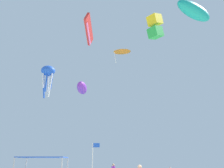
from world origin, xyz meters
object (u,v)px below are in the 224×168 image
(canopy_tent, at_px, (43,159))
(banner_flag, at_px, (93,161))
(kite_parafoil_red, at_px, (89,30))
(kite_inflatable_purple, at_px, (82,88))
(kite_inflatable_teal, at_px, (194,11))
(kite_octopus_blue, at_px, (48,72))
(kite_delta_orange, at_px, (122,50))
(kite_box_yellow, at_px, (155,26))

(canopy_tent, height_order, banner_flag, banner_flag)
(kite_parafoil_red, bearing_deg, kite_inflatable_purple, 15.04)
(kite_inflatable_teal, relative_size, kite_octopus_blue, 0.82)
(kite_inflatable_teal, bearing_deg, kite_inflatable_purple, -97.20)
(kite_delta_orange, xyz_separation_m, kite_inflatable_purple, (-6.93, 1.44, -6.58))
(canopy_tent, bearing_deg, kite_octopus_blue, 103.45)
(kite_inflatable_teal, distance_m, kite_box_yellow, 5.00)
(kite_parafoil_red, distance_m, kite_octopus_blue, 10.32)
(banner_flag, bearing_deg, kite_inflatable_purple, 98.27)
(kite_inflatable_purple, bearing_deg, kite_inflatable_teal, -151.77)
(kite_inflatable_teal, height_order, kite_octopus_blue, kite_octopus_blue)
(kite_box_yellow, relative_size, kite_inflatable_purple, 0.50)
(kite_inflatable_teal, distance_m, kite_delta_orange, 22.27)
(canopy_tent, xyz_separation_m, kite_box_yellow, (9.69, 5.05, 13.67))
(canopy_tent, relative_size, kite_parafoil_red, 0.59)
(kite_octopus_blue, xyz_separation_m, kite_inflatable_purple, (5.64, 1.78, -2.15))
(kite_box_yellow, xyz_separation_m, kite_octopus_blue, (-14.84, 16.49, 0.48))
(kite_inflatable_purple, bearing_deg, canopy_tent, 178.97)
(canopy_tent, xyz_separation_m, kite_octopus_blue, (-5.15, 21.54, 14.15))
(canopy_tent, height_order, kite_inflatable_purple, kite_inflatable_purple)
(kite_octopus_blue, bearing_deg, kite_parafoil_red, -68.98)
(canopy_tent, relative_size, kite_octopus_blue, 0.58)
(banner_flag, bearing_deg, kite_delta_orange, 78.16)
(kite_delta_orange, distance_m, kite_inflatable_purple, 9.66)
(kite_inflatable_teal, height_order, kite_inflatable_purple, kite_inflatable_teal)
(kite_parafoil_red, xyz_separation_m, kite_box_yellow, (7.83, -10.79, -5.45))
(kite_parafoil_red, height_order, kite_delta_orange, kite_parafoil_red)
(banner_flag, height_order, kite_octopus_blue, kite_octopus_blue)
(canopy_tent, relative_size, kite_delta_orange, 0.79)
(kite_delta_orange, relative_size, kite_box_yellow, 1.42)
(kite_inflatable_teal, relative_size, kite_box_yellow, 1.58)
(kite_delta_orange, xyz_separation_m, kite_octopus_blue, (-12.57, -0.34, -4.43))
(kite_inflatable_teal, bearing_deg, canopy_tent, -30.99)
(kite_inflatable_teal, xyz_separation_m, kite_parafoil_red, (-10.56, 14.91, 6.18))
(banner_flag, relative_size, kite_octopus_blue, 0.65)
(banner_flag, height_order, kite_delta_orange, kite_delta_orange)
(kite_octopus_blue, distance_m, kite_inflatable_purple, 6.29)
(canopy_tent, xyz_separation_m, kite_delta_orange, (7.42, 21.88, 18.58))
(canopy_tent, xyz_separation_m, kite_parafoil_red, (1.87, 15.84, 19.13))
(banner_flag, distance_m, kite_box_yellow, 15.28)
(kite_inflatable_teal, height_order, kite_delta_orange, kite_delta_orange)
(banner_flag, xyz_separation_m, kite_parafoil_red, (-1.58, 12.88, 19.24))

